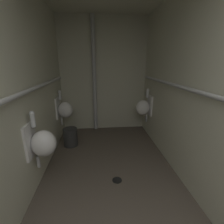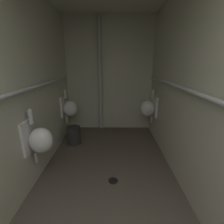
{
  "view_description": "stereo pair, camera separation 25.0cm",
  "coord_description": "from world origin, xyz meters",
  "px_view_note": "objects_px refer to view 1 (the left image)",
  "views": [
    {
      "loc": [
        -0.16,
        0.19,
        1.63
      ],
      "look_at": [
        0.07,
        2.67,
        0.86
      ],
      "focal_mm": 25.74,
      "sensor_mm": 36.0,
      "label": 1
    },
    {
      "loc": [
        0.09,
        0.19,
        1.63
      ],
      "look_at": [
        0.07,
        2.67,
        0.86
      ],
      "focal_mm": 25.74,
      "sensor_mm": 36.0,
      "label": 2
    }
  ],
  "objects_px": {
    "urinal_left_far": "(64,109)",
    "waste_bin": "(71,137)",
    "floor_drain": "(117,180)",
    "urinal_right_mid": "(144,107)",
    "urinal_left_mid": "(42,143)",
    "standpipe_back_wall": "(94,77)"
  },
  "relations": [
    {
      "from": "urinal_left_far",
      "to": "waste_bin",
      "type": "bearing_deg",
      "value": -66.75
    },
    {
      "from": "floor_drain",
      "to": "urinal_right_mid",
      "type": "bearing_deg",
      "value": 62.01
    },
    {
      "from": "urinal_left_mid",
      "to": "urinal_left_far",
      "type": "xyz_separation_m",
      "value": [
        0.0,
        1.48,
        0.0
      ]
    },
    {
      "from": "urinal_left_mid",
      "to": "urinal_left_far",
      "type": "height_order",
      "value": "same"
    },
    {
      "from": "urinal_right_mid",
      "to": "standpipe_back_wall",
      "type": "height_order",
      "value": "standpipe_back_wall"
    },
    {
      "from": "urinal_left_mid",
      "to": "urinal_right_mid",
      "type": "xyz_separation_m",
      "value": [
        1.73,
        1.5,
        0.0
      ]
    },
    {
      "from": "urinal_left_far",
      "to": "floor_drain",
      "type": "relative_size",
      "value": 5.39
    },
    {
      "from": "urinal_left_mid",
      "to": "waste_bin",
      "type": "xyz_separation_m",
      "value": [
        0.14,
        1.17,
        -0.49
      ]
    },
    {
      "from": "urinal_left_mid",
      "to": "standpipe_back_wall",
      "type": "distance_m",
      "value": 2.14
    },
    {
      "from": "floor_drain",
      "to": "waste_bin",
      "type": "xyz_separation_m",
      "value": [
        -0.82,
        1.12,
        0.18
      ]
    },
    {
      "from": "floor_drain",
      "to": "waste_bin",
      "type": "relative_size",
      "value": 0.38
    },
    {
      "from": "urinal_right_mid",
      "to": "waste_bin",
      "type": "xyz_separation_m",
      "value": [
        -1.59,
        -0.34,
        -0.49
      ]
    },
    {
      "from": "floor_drain",
      "to": "standpipe_back_wall",
      "type": "bearing_deg",
      "value": 99.21
    },
    {
      "from": "urinal_left_mid",
      "to": "floor_drain",
      "type": "height_order",
      "value": "urinal_left_mid"
    },
    {
      "from": "floor_drain",
      "to": "waste_bin",
      "type": "bearing_deg",
      "value": 126.14
    },
    {
      "from": "urinal_left_far",
      "to": "urinal_right_mid",
      "type": "relative_size",
      "value": 1.0
    },
    {
      "from": "urinal_left_mid",
      "to": "floor_drain",
      "type": "distance_m",
      "value": 1.17
    },
    {
      "from": "standpipe_back_wall",
      "to": "waste_bin",
      "type": "distance_m",
      "value": 1.46
    },
    {
      "from": "standpipe_back_wall",
      "to": "urinal_left_mid",
      "type": "bearing_deg",
      "value": -108.36
    },
    {
      "from": "urinal_left_far",
      "to": "waste_bin",
      "type": "relative_size",
      "value": 2.06
    },
    {
      "from": "urinal_left_mid",
      "to": "waste_bin",
      "type": "bearing_deg",
      "value": 83.33
    },
    {
      "from": "floor_drain",
      "to": "waste_bin",
      "type": "height_order",
      "value": "waste_bin"
    }
  ]
}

